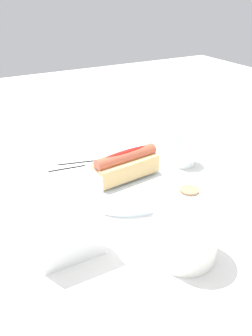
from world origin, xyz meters
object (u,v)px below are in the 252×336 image
water_glass (183,150)px  paper_towel_roll (186,225)px  napkin_box (68,221)px  serving_bowl (126,182)px  chopstick_far (99,160)px  chopstick_near (91,164)px  hotdog_front (126,165)px

water_glass → paper_towel_roll: paper_towel_roll is taller
paper_towel_roll → napkin_box: size_ratio=0.89×
water_glass → serving_bowl: bearing=13.2°
water_glass → chopstick_far: (0.18, -0.12, -0.04)m
napkin_box → paper_towel_roll: bearing=151.9°
napkin_box → chopstick_near: 0.36m
serving_bowl → chopstick_near: bearing=-82.5°
chopstick_far → water_glass: bearing=160.4°
hotdog_front → chopstick_near: bearing=-82.5°
serving_bowl → paper_towel_roll: paper_towel_roll is taller
serving_bowl → napkin_box: (0.19, 0.15, 0.06)m
serving_bowl → chopstick_near: 0.15m
napkin_box → chopstick_near: (-0.17, -0.30, -0.07)m
paper_towel_roll → chopstick_near: size_ratio=0.61×
serving_bowl → chopstick_far: (-0.01, -0.16, -0.02)m
serving_bowl → water_glass: bearing=-166.8°
water_glass → napkin_box: bearing=27.2°
water_glass → napkin_box: 0.43m
chopstick_far → hotdog_front: bearing=100.7°
chopstick_near → chopstick_far: same height
chopstick_far → serving_bowl: bearing=100.7°
hotdog_front → water_glass: 0.20m
hotdog_front → water_glass: size_ratio=1.72×
paper_towel_roll → napkin_box: bearing=-27.7°
napkin_box → chopstick_far: napkin_box is taller
water_glass → chopstick_near: bearing=-27.3°
paper_towel_roll → napkin_box: 0.19m
paper_towel_roll → chopstick_far: size_ratio=0.61×
serving_bowl → water_glass: water_glass is taller
chopstick_far → paper_towel_roll: bearing=100.0°
paper_towel_roll → chopstick_far: bearing=-94.2°
serving_bowl → paper_towel_roll: (0.02, 0.24, 0.05)m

